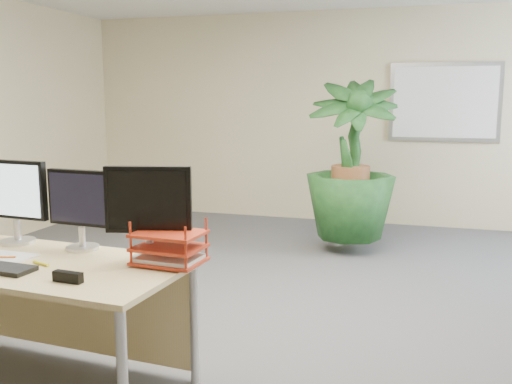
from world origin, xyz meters
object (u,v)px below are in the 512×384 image
(desk, at_px, (32,280))
(monitor_left, at_px, (15,196))
(floor_plant, at_px, (350,181))
(monitor_right, at_px, (80,204))

(desk, xyz_separation_m, monitor_left, (-0.24, 0.19, 0.44))
(floor_plant, relative_size, monitor_right, 3.22)
(desk, height_order, floor_plant, floor_plant)
(desk, distance_m, floor_plant, 3.56)
(desk, distance_m, monitor_left, 0.54)
(desk, relative_size, floor_plant, 1.30)
(monitor_right, bearing_deg, floor_plant, 69.83)
(monitor_right, bearing_deg, desk, -140.32)
(monitor_left, distance_m, monitor_right, 0.46)
(floor_plant, xyz_separation_m, monitor_left, (-1.60, -3.09, 0.27))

